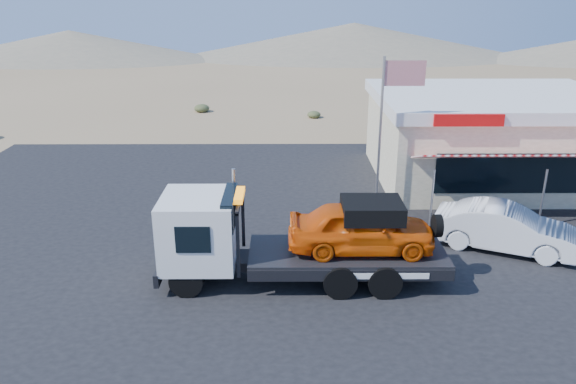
# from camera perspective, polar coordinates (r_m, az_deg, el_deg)

# --- Properties ---
(ground) EXTENTS (120.00, 120.00, 0.00)m
(ground) POSITION_cam_1_polar(r_m,az_deg,el_deg) (17.66, -4.22, -7.92)
(ground) COLOR olive
(ground) RESTS_ON ground
(asphalt_lot) EXTENTS (32.00, 24.00, 0.02)m
(asphalt_lot) POSITION_cam_1_polar(r_m,az_deg,el_deg) (20.33, 1.96, -3.93)
(asphalt_lot) COLOR black
(asphalt_lot) RESTS_ON ground
(tow_truck) EXTENTS (8.28, 2.45, 2.77)m
(tow_truck) POSITION_cam_1_polar(r_m,az_deg,el_deg) (16.42, 0.74, -4.32)
(tow_truck) COLOR black
(tow_truck) RESTS_ON asphalt_lot
(white_sedan) EXTENTS (4.83, 3.36, 1.51)m
(white_sedan) POSITION_cam_1_polar(r_m,az_deg,el_deg) (19.96, 21.25, -3.45)
(white_sedan) COLOR silver
(white_sedan) RESTS_ON asphalt_lot
(jerky_store) EXTENTS (10.40, 9.97, 3.90)m
(jerky_store) POSITION_cam_1_polar(r_m,az_deg,el_deg) (26.98, 19.94, 5.37)
(jerky_store) COLOR #BCB28E
(jerky_store) RESTS_ON asphalt_lot
(flagpole) EXTENTS (1.55, 0.10, 6.00)m
(flagpole) POSITION_cam_1_polar(r_m,az_deg,el_deg) (20.90, 10.05, 7.29)
(flagpole) COLOR #99999E
(flagpole) RESTS_ON asphalt_lot
(distant_hills) EXTENTS (126.00, 48.00, 4.20)m
(distant_hills) POSITION_cam_1_polar(r_m,az_deg,el_deg) (71.84, -9.41, 14.64)
(distant_hills) COLOR #726B59
(distant_hills) RESTS_ON ground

